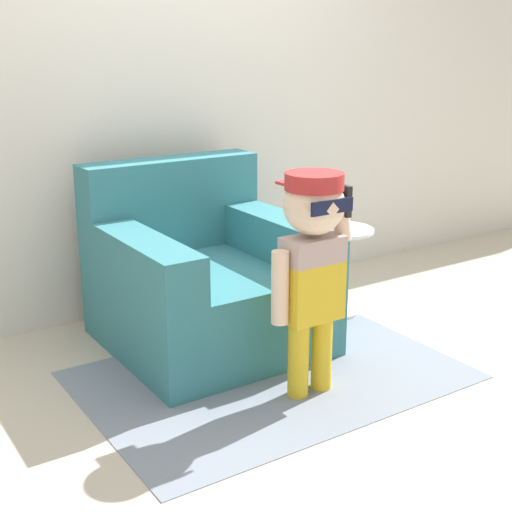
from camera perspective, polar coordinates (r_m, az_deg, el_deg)
The scene contains 6 objects.
ground_plane at distance 3.69m, azimuth -1.87°, elevation -6.77°, with size 10.00×10.00×0.00m, color #BCB29E.
wall_back at distance 4.01m, azimuth -7.53°, elevation 14.18°, with size 10.00×0.05×2.60m.
armchair at distance 3.60m, azimuth -4.22°, elevation -1.94°, with size 0.96×1.00×0.89m.
person_child at distance 2.95m, azimuth 4.52°, elevation 0.46°, with size 0.40×0.30×0.98m.
side_table at distance 3.98m, azimuth 6.72°, elevation -0.52°, with size 0.35×0.35×0.49m.
rug at distance 3.33m, azimuth 1.19°, elevation -9.47°, with size 1.68×1.16×0.01m.
Camera 1 is at (-1.76, -2.89, 1.49)m, focal length 50.00 mm.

